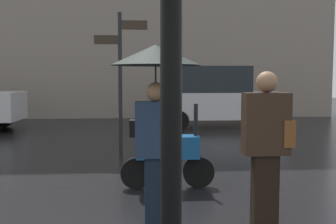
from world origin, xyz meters
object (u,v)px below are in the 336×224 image
at_px(pedestrian_with_bag, 267,141).
at_px(street_signpost, 120,70).
at_px(pedestrian_with_umbrella, 156,83).
at_px(parked_car_right, 216,97).
at_px(parked_scooter, 165,151).

distance_m(pedestrian_with_bag, street_signpost, 4.60).
xyz_separation_m(pedestrian_with_umbrella, parked_car_right, (2.35, 8.67, -0.56)).
height_order(pedestrian_with_bag, parked_car_right, parked_car_right).
bearing_deg(parked_scooter, pedestrian_with_bag, -56.86).
bearing_deg(parked_scooter, parked_car_right, 76.21).
height_order(parked_scooter, street_signpost, street_signpost).
distance_m(parked_scooter, parked_car_right, 7.56).
bearing_deg(street_signpost, parked_car_right, 58.32).
height_order(pedestrian_with_umbrella, street_signpost, street_signpost).
distance_m(pedestrian_with_umbrella, street_signpost, 4.02).
bearing_deg(pedestrian_with_umbrella, street_signpost, -89.83).
height_order(pedestrian_with_umbrella, pedestrian_with_bag, pedestrian_with_umbrella).
distance_m(pedestrian_with_bag, parked_scooter, 1.96).
relative_size(pedestrian_with_umbrella, parked_scooter, 1.43).
height_order(pedestrian_with_bag, parked_scooter, pedestrian_with_bag).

